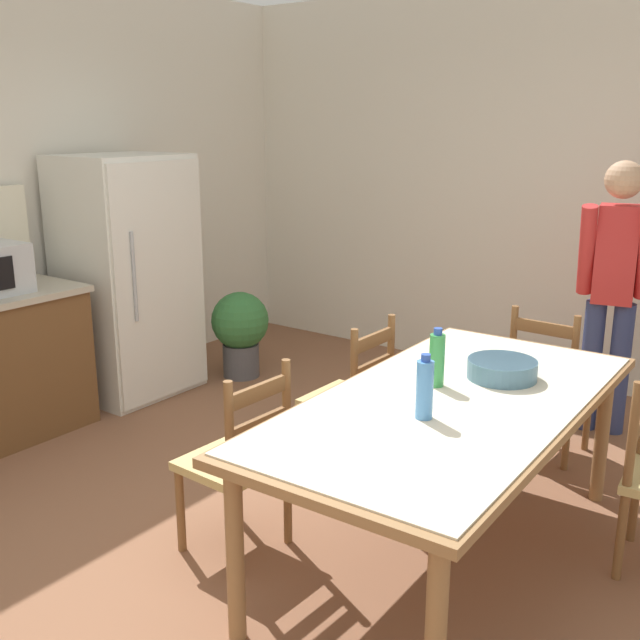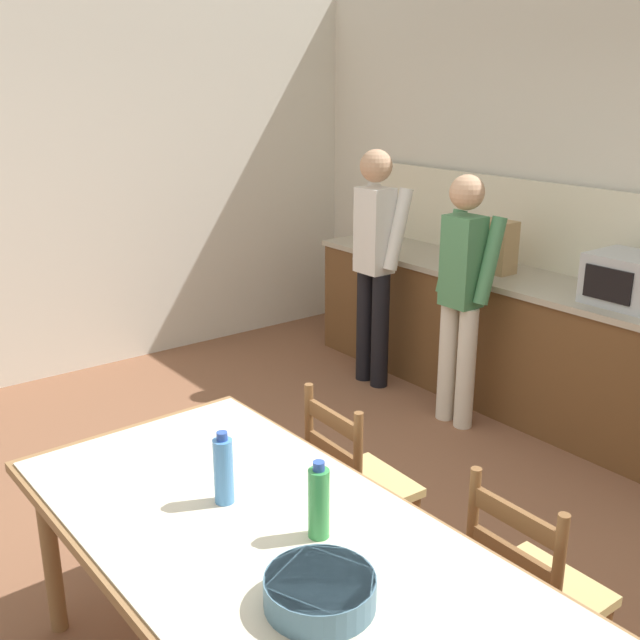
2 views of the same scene
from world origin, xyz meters
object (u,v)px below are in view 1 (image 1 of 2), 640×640
Objects in this scene: bottle_off_centre at (437,359)px; chair_side_far_left at (239,462)px; chair_side_far_right at (352,399)px; potted_plant at (240,328)px; person_by_table at (613,285)px; dining_table at (451,414)px; bottle_near_centre at (425,389)px; chair_head_end at (548,384)px; refrigerator at (128,277)px; serving_bowl at (502,368)px.

bottle_off_centre is 1.01m from chair_side_far_left.
potted_plant is (0.86, 1.61, -0.06)m from chair_side_far_right.
dining_table is at bearing -16.48° from person_by_table.
bottle_near_centre is 1.68m from chair_head_end.
refrigerator is 2.38m from chair_side_far_left.
bottle_off_centre is at bearing 51.92° from dining_table.
refrigerator is 1.88× the size of chair_side_far_left.
person_by_table is at bearing -67.05° from refrigerator.
refrigerator is at bearing -79.42° from person_by_table.
chair_side_far_left is at bearing 105.99° from bottle_near_centre.
bottle_near_centre is 0.30× the size of chair_head_end.
chair_side_far_left is at bearing 134.89° from serving_bowl.
chair_head_end is (0.89, -0.79, 0.00)m from chair_side_far_right.
potted_plant is at bearing 56.94° from bottle_near_centre.
bottle_near_centre is at bearing 174.22° from serving_bowl.
chair_side_far_right is at bearing -45.91° from person_by_table.
bottle_near_centre and bottle_off_centre have the same top height.
person_by_table is (1.79, -0.27, 0.06)m from bottle_off_centre.
chair_side_far_left is at bearing 121.75° from dining_table.
serving_bowl is at bearing -95.04° from refrigerator.
dining_table is 1.37m from chair_head_end.
bottle_off_centre is 0.40× the size of potted_plant.
bottle_off_centre is 0.90m from chair_side_far_right.
bottle_near_centre is (-0.89, -2.86, 0.05)m from refrigerator.
chair_head_end is at bearing 159.90° from chair_side_far_left.
refrigerator reaches higher than potted_plant.
bottle_off_centre is 0.30× the size of chair_head_end.
person_by_table reaches higher than chair_head_end.
bottle_off_centre is at bearing -100.92° from refrigerator.
chair_head_end is 0.53× the size of person_by_table.
bottle_off_centre is at bearing -20.85° from person_by_table.
person_by_table is 2.56× the size of potted_plant.
chair_head_end reaches higher than potted_plant.
refrigerator is at bearing 84.96° from serving_bowl.
bottle_off_centre reaches higher than chair_side_far_left.
chair_side_far_right is at bearing 62.74° from bottle_off_centre.
refrigerator is 2.94m from serving_bowl.
serving_bowl is 0.48× the size of potted_plant.
person_by_table is at bearing -4.12° from dining_table.
person_by_table is (1.53, -0.07, 0.13)m from serving_bowl.
bottle_near_centre is at bearing 93.22° from chair_head_end.
bottle_near_centre reaches higher than serving_bowl.
bottle_near_centre reaches higher than chair_side_far_left.
bottle_off_centre reaches higher than potted_plant.
refrigerator is 5.33× the size of serving_bowl.
chair_side_far_right is at bearing -94.83° from refrigerator.
refrigerator and person_by_table have the same top height.
refrigerator is 2.56× the size of potted_plant.
person_by_table is at bearing -2.50° from serving_bowl.
chair_head_end is (1.84, -0.77, 0.00)m from chair_side_far_left.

